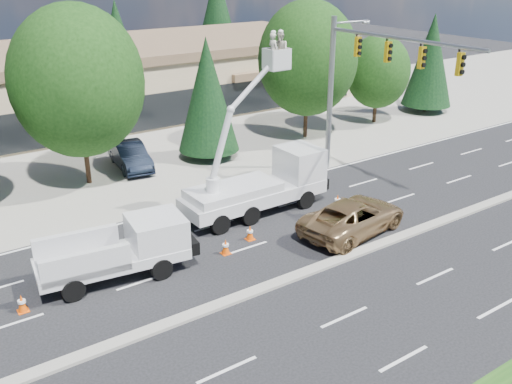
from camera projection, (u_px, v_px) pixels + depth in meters
ground at (290, 279)px, 23.03m from camera, size 140.00×140.00×0.00m
concrete_apron at (107, 151)px, 38.23m from camera, size 140.00×22.00×0.01m
road_median at (290, 278)px, 23.01m from camera, size 120.00×0.55×0.12m
strip_mall at (57, 84)px, 44.74m from camera, size 50.40×15.40×5.50m
tree_front_d at (77, 82)px, 30.62m from camera, size 7.20×7.20×9.99m
tree_front_e at (207, 95)px, 35.49m from camera, size 3.89×3.89×7.67m
tree_front_f at (308, 59)px, 39.13m from camera, size 6.88×6.88×9.54m
tree_front_g at (378, 72)px, 43.43m from camera, size 4.88×4.88×6.76m
tree_front_h at (430, 60)px, 46.46m from camera, size 4.04×4.04×7.97m
tree_back_c at (117, 38)px, 58.54m from camera, size 4.13×4.13×8.14m
tree_back_d at (217, 16)px, 64.26m from camera, size 5.58×5.58×11.00m
signal_mast at (358, 75)px, 31.34m from camera, size 2.76×10.16×9.00m
utility_pickup at (123, 254)px, 23.02m from camera, size 6.18×2.94×2.28m
bucket_truck at (264, 177)px, 28.66m from camera, size 7.68×2.52×8.93m
traffic_cone_a at (22, 303)px, 20.82m from camera, size 0.40×0.40×0.70m
traffic_cone_b at (226, 247)px, 24.89m from camera, size 0.40×0.40×0.70m
traffic_cone_c at (250, 233)px, 26.14m from camera, size 0.40×0.40×0.70m
traffic_cone_d at (337, 201)px, 29.54m from camera, size 0.40×0.40×0.70m
minivan at (353, 217)px, 26.68m from camera, size 6.10×3.52×1.60m
parked_car_east at (130, 156)px, 34.89m from camera, size 2.30×4.99×1.58m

